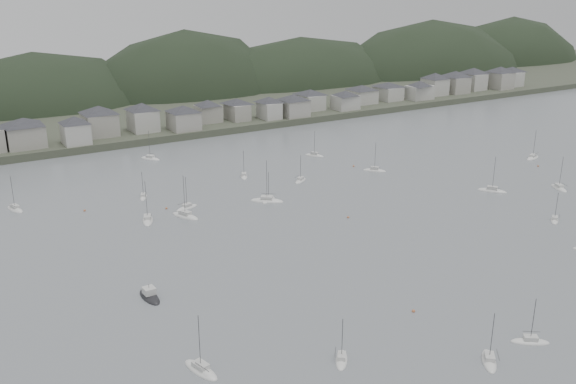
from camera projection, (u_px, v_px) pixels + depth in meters
ground at (490, 328)px, 119.74m from camera, size 900.00×900.00×0.00m
far_shore_land at (90, 95)px, 358.37m from camera, size 900.00×250.00×3.00m
forested_ridge at (113, 124)px, 344.08m from camera, size 851.55×103.94×102.57m
waterfront_town at (261, 105)px, 290.38m from camera, size 451.48×28.46×12.92m
moored_fleet at (284, 215)px, 177.08m from camera, size 232.30×165.57×13.88m
motor_launch_far at (150, 296)px, 131.36m from camera, size 3.47×8.52×3.99m
mooring_buoys at (333, 229)px, 167.75m from camera, size 185.71×125.98×0.70m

